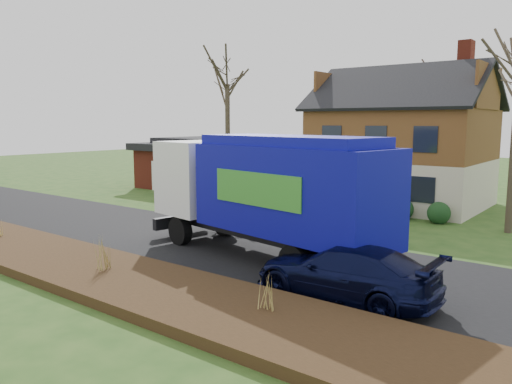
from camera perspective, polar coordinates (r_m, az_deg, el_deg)
The scene contains 12 objects.
ground at distance 19.93m, azimuth -4.48°, elevation -6.08°, with size 120.00×120.00×0.00m, color #274A18.
road at distance 19.93m, azimuth -4.48°, elevation -6.06°, with size 80.00×7.00×0.02m, color black.
mulch_verge at distance 16.49m, azimuth -17.03°, elevation -8.91°, with size 80.00×3.50×0.30m, color black.
main_house at distance 30.51m, azimuth 15.47°, elevation 6.19°, with size 12.95×8.95×9.26m.
ranch_house at distance 37.15m, azimuth -4.90°, elevation 3.31°, with size 9.80×8.20×3.70m.
garbage_truck at distance 17.57m, azimuth 1.23°, elevation 0.44°, with size 10.57×4.41×4.39m.
silver_sedan at distance 24.65m, azimuth -0.11°, elevation -1.56°, with size 1.58×4.52×1.49m, color #B3B6BB.
navy_wagon at distance 14.10m, azimuth 10.13°, elevation -8.99°, with size 2.11×5.20×1.51m, color black.
tree_front_west at distance 31.27m, azimuth -3.32°, elevation 14.10°, with size 3.33×3.33×9.91m.
tree_back at distance 38.38m, azimuth 20.54°, elevation 13.32°, with size 3.30×3.30×10.46m.
grass_clump_mid at distance 16.21m, azimuth -17.14°, elevation -6.70°, with size 0.38×0.31×1.06m.
grass_clump_east at distance 12.42m, azimuth 1.17°, elevation -11.40°, with size 0.34×0.28×0.84m.
Camera 1 is at (12.95, -14.36, 4.85)m, focal length 35.00 mm.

